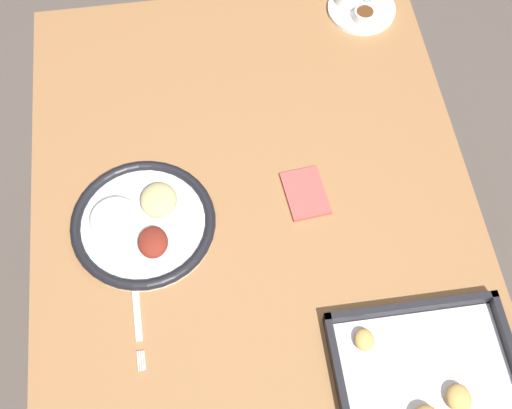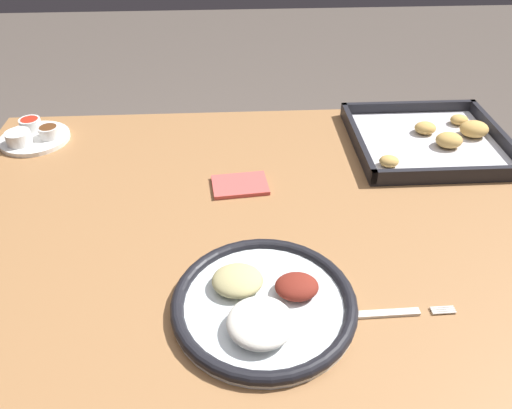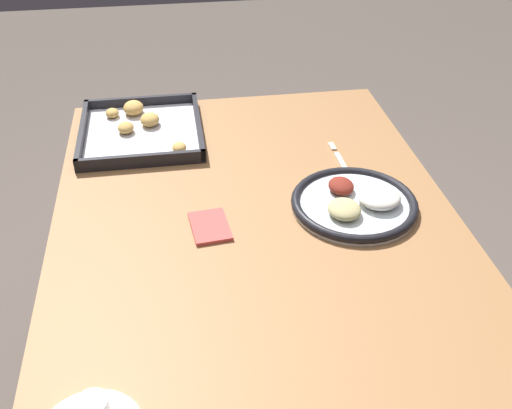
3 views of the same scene
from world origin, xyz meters
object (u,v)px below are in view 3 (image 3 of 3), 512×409
(napkin, at_px, (210,226))
(fork, at_px, (343,166))
(dinner_plate, at_px, (355,202))
(baking_tray, at_px, (141,129))

(napkin, bearing_deg, fork, -60.39)
(dinner_plate, height_order, napkin, dinner_plate)
(baking_tray, distance_m, napkin, 0.45)
(dinner_plate, bearing_deg, baking_tray, 48.37)
(baking_tray, relative_size, napkin, 2.88)
(dinner_plate, bearing_deg, napkin, 94.61)
(baking_tray, height_order, napkin, baking_tray)
(napkin, bearing_deg, baking_tray, 18.11)
(napkin, bearing_deg, dinner_plate, -85.39)
(dinner_plate, xyz_separation_m, napkin, (-0.03, 0.31, -0.01))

